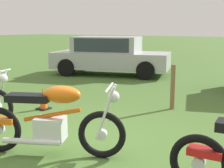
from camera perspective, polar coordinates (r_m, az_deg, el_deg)
The scene contains 5 objects.
ground_plane at distance 4.60m, azimuth -8.29°, elevation -12.15°, with size 120.00×120.00×0.00m, color #476B2D.
motorcycle_orange at distance 4.34m, azimuth -11.37°, elevation -6.74°, with size 1.99×1.12×1.02m.
car_silver at distance 11.63m, azimuth -0.48°, elevation 5.69°, with size 4.65×2.95×1.43m.
traffic_cone at distance 6.85m, azimuth -12.64°, elevation -2.73°, with size 0.25×0.25×0.50m.
fence_post_wooden at distance 6.78m, azimuth 11.23°, elevation -0.56°, with size 0.10×0.10×0.98m, color brown.
Camera 1 is at (2.78, -3.21, 1.76)m, focal length 49.18 mm.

